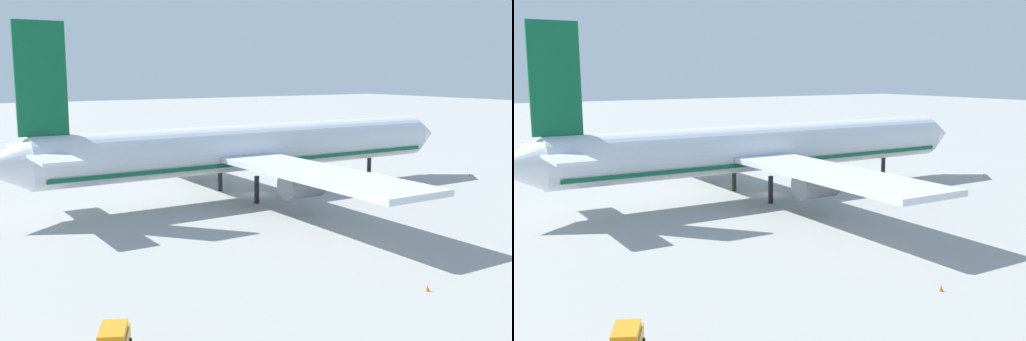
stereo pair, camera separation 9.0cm
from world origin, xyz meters
TOP-DOWN VIEW (x-y plane):
  - ground_plane at (0.00, 0.00)m, footprint 600.00×600.00m
  - airliner at (-1.27, 0.04)m, footprint 76.80×71.10m
  - baggage_cart_1 at (52.48, 25.80)m, footprint 2.40×2.90m
  - traffic_cone_0 at (40.41, -6.74)m, footprint 0.36×0.36m
  - traffic_cone_1 at (-9.24, -41.81)m, footprint 0.36×0.36m

SIDE VIEW (x-z plane):
  - ground_plane at x=0.00m, z-range 0.00..0.00m
  - traffic_cone_0 at x=40.41m, z-range 0.00..0.55m
  - traffic_cone_1 at x=-9.24m, z-range 0.00..0.55m
  - baggage_cart_1 at x=52.48m, z-range 0.06..1.49m
  - airliner at x=-1.27m, z-range -5.10..19.17m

